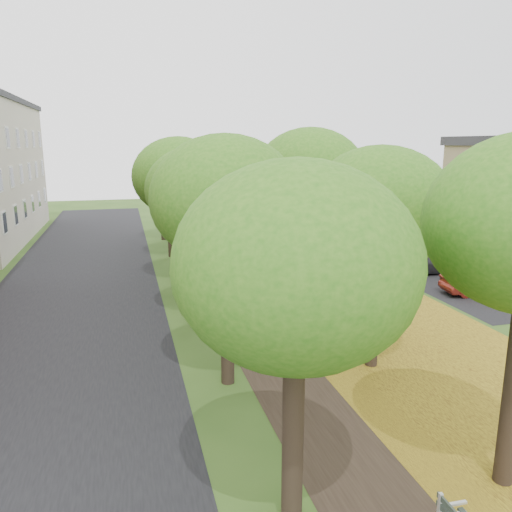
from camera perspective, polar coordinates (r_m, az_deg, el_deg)
ground at (r=11.63m, az=15.49°, el=-25.51°), size 120.00×120.00×0.00m
street_asphalt at (r=23.98m, az=-20.30°, el=-5.36°), size 8.00×70.00×0.01m
footpath at (r=24.35m, az=-2.43°, el=-4.28°), size 3.20×70.00×0.01m
leaf_verge at (r=25.83m, az=8.48°, el=-3.40°), size 7.50×70.00×0.01m
parking_lot at (r=30.91m, az=22.38°, el=-1.57°), size 9.00×16.00×0.01m
tree_row_west at (r=22.99m, az=-7.97°, el=8.06°), size 4.32×34.32×7.16m
tree_row_east at (r=24.05m, az=3.57°, el=8.36°), size 4.32×34.32×7.16m
car_silver at (r=26.77m, az=25.79°, el=-2.64°), size 3.87×2.82×1.22m
car_red at (r=26.42m, az=24.40°, el=-2.67°), size 3.91×1.79×1.24m
car_grey at (r=29.49m, az=18.38°, el=-0.58°), size 4.60×1.91×1.33m
car_white at (r=31.80m, az=15.67°, el=0.44°), size 4.66×2.62×1.23m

